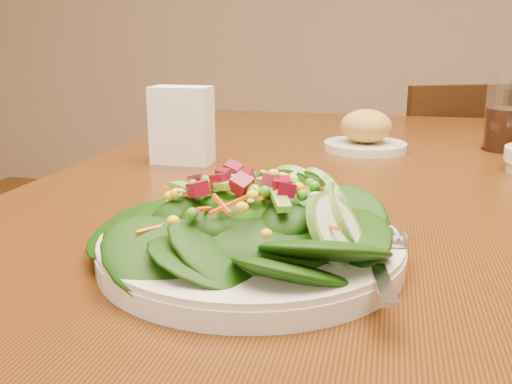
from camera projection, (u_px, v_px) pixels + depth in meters
The scene contains 6 objects.
dining_table at pixel (350, 240), 0.88m from camera, with size 0.90×1.40×0.75m.
chair_far at pixel (440, 212), 1.72m from camera, with size 0.51×0.51×0.83m.
salad_plate at pixel (261, 230), 0.53m from camera, with size 0.29×0.29×0.08m.
bread_plate at pixel (366, 134), 1.04m from camera, with size 0.15×0.15×0.08m.
drinking_glass at pixel (510, 114), 1.03m from camera, with size 0.09×0.09×0.15m.
napkin_holder at pixel (182, 123), 0.93m from camera, with size 0.10×0.05×0.13m.
Camera 1 is at (0.05, -0.84, 0.96)m, focal length 40.00 mm.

